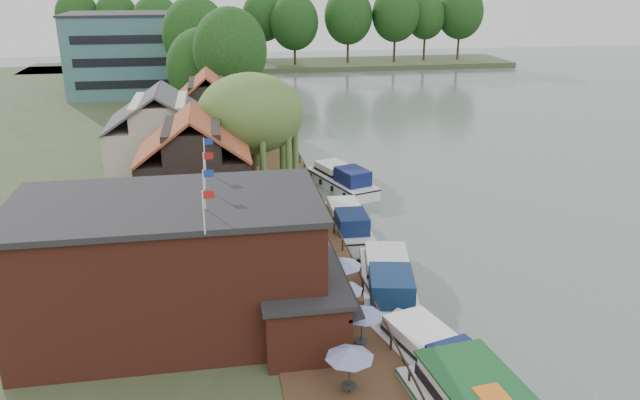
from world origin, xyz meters
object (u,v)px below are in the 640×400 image
umbrella_2 (341,301)px  cruiser_3 (342,176)px  pub (210,264)px  umbrella_1 (362,326)px  cottage_b (162,138)px  cruiser_0 (438,357)px  cruiser_1 (388,279)px  cottage_a (195,169)px  umbrella_3 (341,276)px  willow (251,137)px  umbrella_0 (349,370)px  hotel_block (155,54)px  umbrella_4 (312,228)px  cottage_c (208,114)px  cruiser_2 (347,219)px

umbrella_2 → cruiser_3: bearing=78.4°
pub → umbrella_2: 7.26m
cruiser_3 → umbrella_2: bearing=-120.4°
umbrella_1 → cottage_b: bearing=111.6°
pub → cruiser_3: pub is taller
cruiser_0 → cruiser_1: 8.28m
cottage_a → cruiser_0: cottage_a is taller
umbrella_3 → willow: bearing=102.2°
pub → umbrella_0: size_ratio=8.42×
hotel_block → cottage_a: hotel_block is taller
cottage_b → umbrella_3: 25.78m
cottage_b → umbrella_4: (10.83, -15.49, -2.96)m
cottage_c → willow: 14.46m
umbrella_0 → cruiser_1: size_ratio=0.22×
cottage_b → umbrella_0: 33.57m
cruiser_1 → umbrella_0: bearing=-103.4°
cottage_b → cruiser_1: bearing=-56.5°
cruiser_0 → umbrella_2: bearing=115.6°
pub → cottage_c: bearing=90.0°
pub → cruiser_3: 26.72m
umbrella_1 → umbrella_2: (-0.47, 2.70, 0.00)m
cottage_b → umbrella_2: bearing=-67.3°
cottage_c → umbrella_0: size_ratio=3.58×
cottage_a → umbrella_3: size_ratio=3.57×
umbrella_4 → umbrella_0: bearing=-93.1°
cottage_c → umbrella_0: 41.47m
willow → cruiser_1: size_ratio=0.96×
umbrella_1 → umbrella_3: (0.09, 5.57, 0.00)m
umbrella_1 → cruiser_2: umbrella_1 is taller
cottage_c → umbrella_1: 38.34m
cottage_a → cottage_b: same height
cottage_b → willow: willow is taller
pub → umbrella_1: pub is taller
willow → cruiser_3: (8.35, 3.70, -4.99)m
hotel_block → willow: 52.29m
pub → cruiser_0: bearing=-26.1°
willow → cruiser_3: size_ratio=1.04×
cottage_a → cruiser_2: size_ratio=0.88×
hotel_block → cruiser_0: size_ratio=2.45×
umbrella_1 → umbrella_2: size_ratio=1.00×
hotel_block → umbrella_4: (14.83, -61.49, -4.86)m
umbrella_0 → umbrella_1: (1.36, 3.42, 0.00)m
cruiser_2 → cottage_a: bearing=173.3°
cottage_b → cottage_a: bearing=-73.3°
cruiser_0 → cruiser_2: size_ratio=1.06×
umbrella_2 → cruiser_3: size_ratio=0.24×
hotel_block → cruiser_1: 70.69m
hotel_block → umbrella_0: hotel_block is taller
hotel_block → cruiser_1: size_ratio=2.33×
willow → cruiser_3: 10.41m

